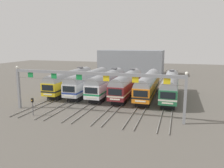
% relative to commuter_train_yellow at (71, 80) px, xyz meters
% --- Properties ---
extents(ground_plane, '(160.00, 160.00, 0.00)m').
position_rel_commuter_train_yellow_xyz_m(ground_plane, '(10.49, 0.00, -2.69)').
color(ground_plane, '#5B564F').
extents(track_bed, '(22.49, 70.00, 0.15)m').
position_rel_commuter_train_yellow_xyz_m(track_bed, '(10.49, 17.00, -2.61)').
color(track_bed, gray).
rests_on(track_bed, ground).
extents(commuter_train_yellow, '(2.88, 18.06, 5.05)m').
position_rel_commuter_train_yellow_xyz_m(commuter_train_yellow, '(0.00, 0.00, 0.00)').
color(commuter_train_yellow, gold).
rests_on(commuter_train_yellow, ground).
extents(commuter_train_silver, '(2.88, 18.06, 4.77)m').
position_rel_commuter_train_yellow_xyz_m(commuter_train_silver, '(4.20, -0.00, -0.00)').
color(commuter_train_silver, silver).
rests_on(commuter_train_silver, ground).
extents(commuter_train_white, '(2.88, 18.06, 5.05)m').
position_rel_commuter_train_yellow_xyz_m(commuter_train_white, '(8.39, 0.00, 0.00)').
color(commuter_train_white, white).
rests_on(commuter_train_white, ground).
extents(commuter_train_maroon, '(2.88, 18.06, 5.05)m').
position_rel_commuter_train_yellow_xyz_m(commuter_train_maroon, '(12.59, 0.00, 0.00)').
color(commuter_train_maroon, maroon).
rests_on(commuter_train_maroon, ground).
extents(commuter_train_orange, '(2.88, 18.06, 4.77)m').
position_rel_commuter_train_yellow_xyz_m(commuter_train_orange, '(16.79, -0.00, -0.00)').
color(commuter_train_orange, orange).
rests_on(commuter_train_orange, ground).
extents(commuter_train_green, '(2.88, 18.06, 5.05)m').
position_rel_commuter_train_yellow_xyz_m(commuter_train_green, '(20.99, 0.00, 0.00)').
color(commuter_train_green, '#236B42').
rests_on(commuter_train_green, ground).
extents(catenary_gantry, '(26.23, 0.44, 6.97)m').
position_rel_commuter_train_yellow_xyz_m(catenary_gantry, '(10.49, -13.50, 2.67)').
color(catenary_gantry, gray).
rests_on(catenary_gantry, ground).
extents(yard_signal_mast, '(0.28, 0.35, 2.68)m').
position_rel_commuter_train_yellow_xyz_m(yard_signal_mast, '(2.10, -16.25, -0.81)').
color(yard_signal_mast, '#59595E').
rests_on(yard_signal_mast, ground).
extents(maintenance_building, '(21.72, 10.00, 8.24)m').
position_rel_commuter_train_yellow_xyz_m(maintenance_building, '(6.31, 33.48, 1.43)').
color(maintenance_building, gray).
rests_on(maintenance_building, ground).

